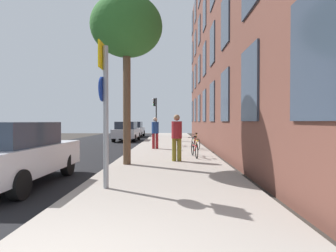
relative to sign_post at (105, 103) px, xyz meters
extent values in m
plane|color=#332D28|center=(-2.07, 11.08, -2.06)|extent=(41.80, 41.80, 0.00)
cube|color=black|center=(-4.17, 11.08, -2.05)|extent=(7.00, 38.00, 0.01)
cube|color=#9E9389|center=(1.43, 11.08, -2.00)|extent=(4.20, 38.00, 0.12)
cube|color=brown|center=(4.03, 10.58, 4.68)|extent=(0.50, 27.00, 13.47)
cube|color=#2D3847|center=(3.75, -1.92, 0.66)|extent=(0.06, 1.61, 2.12)
cube|color=#2D3847|center=(3.75, 1.65, 0.66)|extent=(0.06, 1.61, 2.12)
cube|color=#2D3847|center=(3.75, 5.22, 0.66)|extent=(0.06, 1.61, 2.12)
cube|color=#2D3847|center=(3.75, 8.79, 0.66)|extent=(0.06, 1.61, 2.12)
cube|color=#2D3847|center=(3.75, 12.36, 0.66)|extent=(0.06, 1.61, 2.12)
cube|color=#2D3847|center=(3.75, 15.93, 0.66)|extent=(0.06, 1.61, 2.12)
cube|color=#2D3847|center=(3.75, 19.50, 0.66)|extent=(0.06, 1.61, 2.12)
cube|color=#2D3847|center=(3.75, 23.08, 0.66)|extent=(0.06, 1.61, 2.12)
cube|color=#2D3847|center=(3.75, 5.22, 3.78)|extent=(0.06, 1.61, 2.12)
cube|color=#2D3847|center=(3.75, 8.79, 3.78)|extent=(0.06, 1.61, 2.12)
cube|color=#2D3847|center=(3.75, 12.36, 3.78)|extent=(0.06, 1.61, 2.12)
cube|color=#2D3847|center=(3.75, 15.93, 3.78)|extent=(0.06, 1.61, 2.12)
cube|color=#2D3847|center=(3.75, 19.50, 3.78)|extent=(0.06, 1.61, 2.12)
cube|color=#2D3847|center=(3.75, 23.08, 3.78)|extent=(0.06, 1.61, 2.12)
cube|color=#2D3847|center=(3.75, 12.36, 6.89)|extent=(0.06, 1.61, 2.12)
cube|color=#2D3847|center=(3.75, 15.93, 6.89)|extent=(0.06, 1.61, 2.12)
cube|color=#2D3847|center=(3.75, 19.50, 6.89)|extent=(0.06, 1.61, 2.12)
cube|color=#2D3847|center=(3.75, 23.08, 6.89)|extent=(0.06, 1.61, 2.12)
cube|color=#2D3847|center=(3.75, 19.50, 10.01)|extent=(0.06, 1.61, 2.12)
cube|color=#2D3847|center=(3.75, 23.08, 10.01)|extent=(0.06, 1.61, 2.12)
cylinder|color=gray|center=(0.02, 0.00, -0.31)|extent=(0.12, 0.12, 3.24)
cube|color=yellow|center=(-0.06, 0.00, 1.08)|extent=(0.03, 0.60, 0.60)
cylinder|color=#14339E|center=(-0.06, 0.00, 0.33)|extent=(0.03, 0.56, 0.56)
cylinder|color=black|center=(-0.05, 22.04, 0.05)|extent=(0.12, 0.12, 3.97)
cube|color=black|center=(-0.23, 22.04, 1.58)|extent=(0.20, 0.24, 0.80)
sphere|color=#4B0707|center=(-0.34, 22.04, 1.84)|extent=(0.16, 0.16, 0.16)
sphere|color=#523707|center=(-0.34, 22.04, 1.58)|extent=(0.16, 0.16, 0.16)
sphere|color=green|center=(-0.34, 22.04, 1.32)|extent=(0.16, 0.16, 0.16)
cylinder|color=brown|center=(-0.07, 3.51, 0.13)|extent=(0.27, 0.27, 4.14)
ellipsoid|color=#2D6628|center=(-0.07, 3.51, 2.97)|extent=(2.54, 2.54, 2.16)
torus|color=black|center=(2.48, 6.10, -1.62)|extent=(0.09, 0.63, 0.63)
torus|color=black|center=(2.56, 5.01, -1.62)|extent=(0.09, 0.63, 0.63)
cylinder|color=#B21E1E|center=(2.52, 5.55, -1.45)|extent=(0.11, 0.93, 0.04)
cylinder|color=#B21E1E|center=(2.54, 5.28, -1.53)|extent=(0.09, 0.56, 0.30)
cylinder|color=#B21E1E|center=(2.53, 5.39, -1.21)|extent=(0.04, 0.04, 0.28)
cube|color=black|center=(2.53, 5.39, -1.05)|extent=(0.10, 0.24, 0.06)
cylinder|color=#4C4C4C|center=(2.48, 6.10, -1.13)|extent=(0.42, 0.06, 0.03)
torus|color=black|center=(2.77, 9.53, -1.63)|extent=(0.15, 0.61, 0.61)
torus|color=black|center=(2.96, 8.48, -1.63)|extent=(0.15, 0.61, 0.61)
cylinder|color=#C68C19|center=(2.87, 9.01, -1.46)|extent=(0.20, 0.90, 0.04)
cylinder|color=#C68C19|center=(2.92, 8.74, -1.54)|extent=(0.14, 0.55, 0.30)
cylinder|color=#C68C19|center=(2.90, 8.85, -1.22)|extent=(0.04, 0.04, 0.28)
cube|color=black|center=(2.90, 8.85, -1.06)|extent=(0.10, 0.24, 0.06)
cylinder|color=#4C4C4C|center=(2.77, 9.53, -1.14)|extent=(0.42, 0.10, 0.03)
torus|color=black|center=(1.90, 11.39, -1.60)|extent=(0.06, 0.67, 0.67)
torus|color=black|center=(1.93, 10.43, -1.60)|extent=(0.06, 0.67, 0.67)
cylinder|color=#B21E1E|center=(1.91, 10.91, -1.42)|extent=(0.06, 0.81, 0.04)
cylinder|color=#B21E1E|center=(1.92, 10.67, -1.50)|extent=(0.06, 0.49, 0.27)
cylinder|color=#B21E1E|center=(1.92, 10.77, -1.17)|extent=(0.04, 0.04, 0.28)
cube|color=black|center=(1.92, 10.77, -1.01)|extent=(0.10, 0.24, 0.06)
cylinder|color=#4C4C4C|center=(1.90, 11.39, -1.09)|extent=(0.42, 0.04, 0.03)
cylinder|color=olive|center=(1.63, 4.29, -1.50)|extent=(0.16, 0.16, 0.88)
cylinder|color=olive|center=(1.82, 4.29, -1.50)|extent=(0.16, 0.16, 0.88)
cylinder|color=maroon|center=(1.73, 4.29, -0.73)|extent=(0.57, 0.57, 0.66)
sphere|color=#936B4C|center=(1.73, 4.29, -0.26)|extent=(0.24, 0.24, 0.24)
cylinder|color=maroon|center=(0.51, 9.09, -1.51)|extent=(0.16, 0.16, 0.86)
cylinder|color=maroon|center=(0.71, 9.09, -1.51)|extent=(0.16, 0.16, 0.86)
cylinder|color=navy|center=(0.61, 9.09, -0.76)|extent=(0.44, 0.44, 0.64)
sphere|color=tan|center=(0.61, 9.09, -0.29)|extent=(0.23, 0.23, 0.23)
cylinder|color=olive|center=(1.73, 15.13, -1.56)|extent=(0.14, 0.14, 0.76)
cylinder|color=olive|center=(1.90, 15.13, -1.56)|extent=(0.14, 0.14, 0.76)
cylinder|color=#33594C|center=(1.82, 15.13, -0.89)|extent=(0.44, 0.44, 0.57)
sphere|color=#936B4C|center=(1.82, 15.13, -0.48)|extent=(0.21, 0.21, 0.21)
cube|color=silver|center=(-2.44, 0.71, -1.38)|extent=(1.87, 4.17, 0.70)
cube|color=#2D3847|center=(-2.44, 0.51, -0.73)|extent=(1.54, 2.34, 0.60)
cylinder|color=black|center=(-3.25, 2.04, -1.73)|extent=(0.22, 0.64, 0.64)
cylinder|color=black|center=(-1.64, 2.04, -1.73)|extent=(0.22, 0.64, 0.64)
cylinder|color=black|center=(-1.64, -0.61, -1.73)|extent=(0.22, 0.64, 0.64)
cube|color=#B7B7BC|center=(-2.24, 16.70, -1.38)|extent=(1.82, 4.26, 0.70)
cube|color=#1E232D|center=(-2.24, 16.49, -0.73)|extent=(1.53, 2.39, 0.60)
cylinder|color=black|center=(-3.06, 18.06, -1.73)|extent=(0.22, 0.64, 0.64)
cylinder|color=black|center=(-1.41, 18.06, -1.73)|extent=(0.22, 0.64, 0.64)
cylinder|color=black|center=(-3.06, 15.34, -1.73)|extent=(0.22, 0.64, 0.64)
cylinder|color=black|center=(-1.41, 15.34, -1.73)|extent=(0.22, 0.64, 0.64)
cube|color=#B7B7BC|center=(-2.41, 22.90, -1.38)|extent=(1.84, 4.52, 0.70)
cube|color=#1E232D|center=(-2.41, 22.68, -0.73)|extent=(1.53, 2.54, 0.60)
cylinder|color=black|center=(-3.22, 24.34, -1.73)|extent=(0.22, 0.64, 0.64)
cylinder|color=black|center=(-1.60, 24.34, -1.73)|extent=(0.22, 0.64, 0.64)
cylinder|color=black|center=(-3.22, 21.47, -1.73)|extent=(0.22, 0.64, 0.64)
cylinder|color=black|center=(-1.60, 21.47, -1.73)|extent=(0.22, 0.64, 0.64)
camera|label=1|loc=(1.52, -6.21, -0.41)|focal=29.23mm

